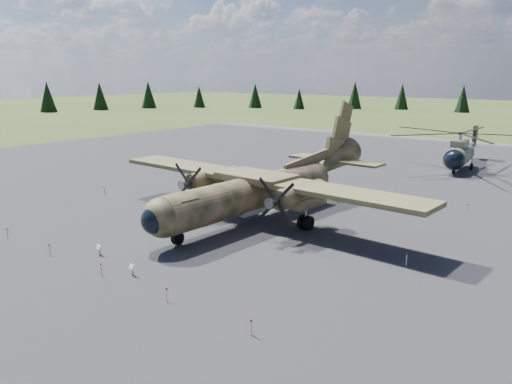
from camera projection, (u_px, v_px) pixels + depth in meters
The scene contains 8 objects.
ground at pixel (221, 222), 43.01m from camera, with size 500.00×500.00×0.00m, color #4A5727.
apron at pixel (286, 200), 50.71m from camera, with size 120.00×120.00×0.04m, color #5B5A60.
transport_plane at pixel (265, 185), 43.78m from camera, with size 31.47×28.58×10.38m.
helicopter_near at pixel (461, 143), 65.52m from camera, with size 22.44×24.92×5.13m.
info_placard_left at pixel (99, 248), 35.06m from camera, with size 0.50×0.25×0.75m.
info_placard_right at pixel (132, 268), 31.49m from camera, with size 0.49×0.26×0.73m.
barrier_fence at pixel (216, 216), 43.11m from camera, with size 33.12×29.62×0.85m.
treeline at pixel (218, 167), 41.58m from camera, with size 325.67×326.43×10.96m.
Camera 1 is at (27.67, -30.79, 12.34)m, focal length 35.00 mm.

